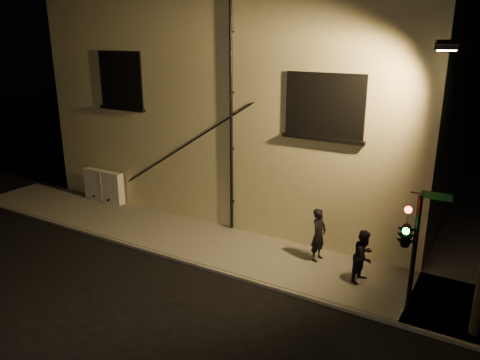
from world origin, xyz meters
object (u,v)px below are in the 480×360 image
Objects in this scene: pedestrian_b at (364,256)px; traffic_signal at (407,233)px; pedestrian_a at (319,235)px; utility_cabinet at (104,186)px.

traffic_signal is at bearing -121.10° from pedestrian_b.
utility_cabinet is at bearing 95.85° from pedestrian_a.
traffic_signal is (13.14, -2.46, 1.63)m from utility_cabinet.
traffic_signal is at bearing -10.62° from utility_cabinet.
utility_cabinet is 11.86m from pedestrian_b.
pedestrian_a is at bearing -3.07° from utility_cabinet.
pedestrian_b is at bearing 135.57° from traffic_signal.
pedestrian_a reaches higher than utility_cabinet.
utility_cabinet is 0.60× the size of traffic_signal.
pedestrian_a is (10.16, -0.54, 0.19)m from utility_cabinet.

